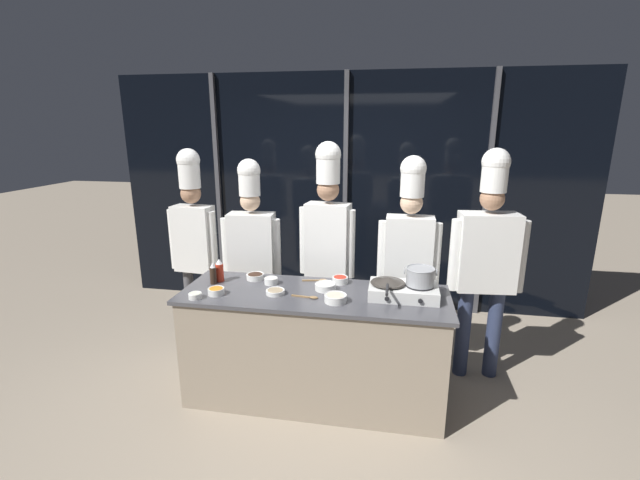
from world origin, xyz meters
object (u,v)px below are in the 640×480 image
(prep_bowl_chili_flakes, at_px, (340,279))
(prep_bowl_bean_sprouts, at_px, (195,295))
(prep_bowl_soy_glaze, at_px, (255,276))
(stock_pot, at_px, (420,276))
(serving_spoon_solid, at_px, (319,280))
(squeeze_bottle_soy, at_px, (213,274))
(prep_bowl_garlic, at_px, (325,286))
(chef_line, at_px, (328,234))
(prep_bowl_onion, at_px, (271,280))
(chef_pastry, at_px, (409,250))
(portable_stove, at_px, (403,291))
(chef_sous, at_px, (252,245))
(prep_bowl_chicken, at_px, (336,298))
(serving_spoon_slotted, at_px, (310,297))
(squeeze_bottle_chili, at_px, (220,271))
(prep_bowl_carrots, at_px, (216,291))
(prep_bowl_mushrooms, at_px, (275,292))
(chef_apprentice, at_px, (487,253))
(frying_pan, at_px, (388,280))

(prep_bowl_chili_flakes, relative_size, prep_bowl_bean_sprouts, 1.32)
(prep_bowl_chili_flakes, distance_m, prep_bowl_soy_glaze, 0.70)
(stock_pot, relative_size, serving_spoon_solid, 1.14)
(squeeze_bottle_soy, relative_size, prep_bowl_garlic, 1.09)
(stock_pot, bearing_deg, chef_line, 142.43)
(stock_pot, relative_size, prep_bowl_onion, 2.16)
(chef_pastry, bearing_deg, stock_pot, 98.53)
(serving_spoon_solid, xyz_separation_m, chef_line, (0.01, 0.38, 0.29))
(portable_stove, distance_m, chef_sous, 1.49)
(prep_bowl_garlic, xyz_separation_m, prep_bowl_chicken, (0.11, -0.22, 0.00))
(portable_stove, bearing_deg, serving_spoon_slotted, -168.04)
(portable_stove, distance_m, squeeze_bottle_chili, 1.47)
(prep_bowl_carrots, bearing_deg, prep_bowl_mushrooms, 11.05)
(squeeze_bottle_soy, relative_size, chef_apprentice, 0.09)
(stock_pot, relative_size, prep_bowl_carrots, 1.88)
(squeeze_bottle_chili, relative_size, chef_apprentice, 0.10)
(portable_stove, relative_size, chef_pastry, 0.27)
(portable_stove, height_order, prep_bowl_garlic, portable_stove)
(prep_bowl_bean_sprouts, bearing_deg, chef_line, 46.99)
(frying_pan, height_order, chef_line, chef_line)
(squeeze_bottle_chili, distance_m, chef_apprentice, 2.18)
(prep_bowl_garlic, bearing_deg, serving_spoon_solid, 113.91)
(squeeze_bottle_soy, height_order, prep_bowl_onion, squeeze_bottle_soy)
(squeeze_bottle_soy, xyz_separation_m, prep_bowl_onion, (0.46, 0.08, -0.05))
(stock_pot, distance_m, serving_spoon_solid, 0.83)
(portable_stove, relative_size, prep_bowl_carrots, 4.04)
(portable_stove, bearing_deg, stock_pot, 0.13)
(chef_sous, height_order, chef_line, chef_line)
(chef_pastry, bearing_deg, prep_bowl_bean_sprouts, 28.41)
(squeeze_bottle_chili, relative_size, serving_spoon_slotted, 0.91)
(serving_spoon_slotted, bearing_deg, chef_sous, 133.13)
(frying_pan, distance_m, prep_bowl_soy_glaze, 1.10)
(prep_bowl_chicken, bearing_deg, squeeze_bottle_chili, 165.35)
(prep_bowl_onion, relative_size, chef_apprentice, 0.06)
(squeeze_bottle_chili, distance_m, prep_bowl_soy_glaze, 0.29)
(stock_pot, distance_m, squeeze_bottle_soy, 1.61)
(prep_bowl_mushrooms, relative_size, serving_spoon_solid, 0.69)
(prep_bowl_soy_glaze, height_order, chef_sous, chef_sous)
(squeeze_bottle_soy, bearing_deg, prep_bowl_carrots, -61.77)
(squeeze_bottle_soy, xyz_separation_m, prep_bowl_chicken, (1.02, -0.19, -0.05))
(portable_stove, height_order, chef_line, chef_line)
(squeeze_bottle_chili, distance_m, prep_bowl_garlic, 0.88)
(prep_bowl_chicken, relative_size, chef_apprentice, 0.08)
(prep_bowl_chili_flakes, bearing_deg, squeeze_bottle_soy, -169.13)
(serving_spoon_slotted, height_order, chef_sous, chef_sous)
(prep_bowl_chicken, height_order, prep_bowl_bean_sprouts, prep_bowl_chicken)
(prep_bowl_mushrooms, bearing_deg, prep_bowl_carrots, -168.95)
(portable_stove, relative_size, chef_apprentice, 0.26)
(serving_spoon_slotted, bearing_deg, portable_stove, 11.96)
(serving_spoon_slotted, bearing_deg, chef_line, 88.80)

